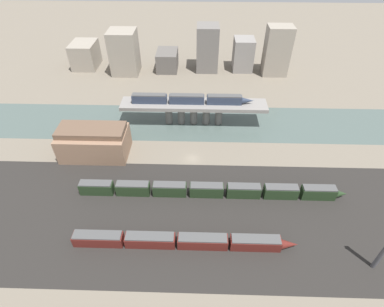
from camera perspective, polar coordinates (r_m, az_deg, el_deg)
ground_plane at (r=100.47m, az=0.02°, el=-1.01°), size 400.00×400.00×0.00m
railbed_yard at (r=84.05m, az=-0.46°, el=-11.92°), size 280.00×42.00×0.01m
river_water at (r=117.18m, az=0.32°, el=5.89°), size 320.00×23.84×0.01m
bridge at (r=113.46m, az=0.34°, el=8.71°), size 54.26×8.32×8.79m
train_on_bridge at (r=111.59m, az=-0.21°, el=10.32°), size 44.82×2.61×3.44m
train_yard_near at (r=77.53m, az=-1.80°, el=-16.30°), size 55.94×2.98×3.63m
train_yard_mid at (r=87.76m, az=3.48°, el=-6.97°), size 77.62×2.85×4.14m
warehouse_building at (r=104.71m, az=-18.15°, el=2.19°), size 22.08×12.47×10.61m
city_block_far_left at (r=168.79m, az=-19.69°, el=17.29°), size 11.78×14.99×12.16m
city_block_left at (r=155.04m, az=-12.79°, el=18.28°), size 12.78×12.12×20.45m
city_block_center at (r=157.92m, az=-4.71°, el=17.29°), size 10.10×14.06×9.16m
city_block_right at (r=154.90m, az=2.96°, el=19.41°), size 10.50×11.28×21.73m
city_block_far_right at (r=157.82m, az=9.71°, el=18.10°), size 9.68×10.57×15.49m
city_block_tall at (r=155.09m, az=15.89°, el=18.28°), size 11.70×8.86×22.98m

